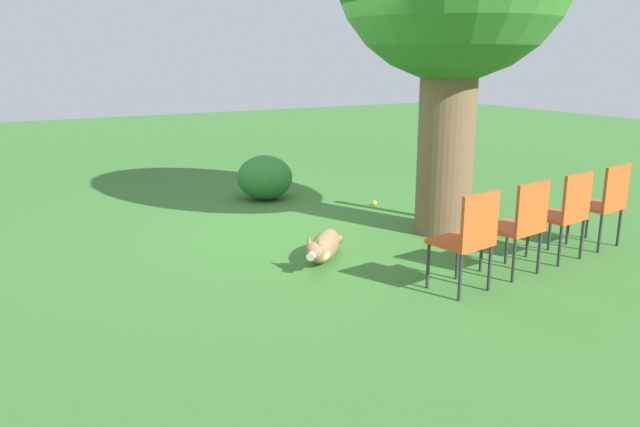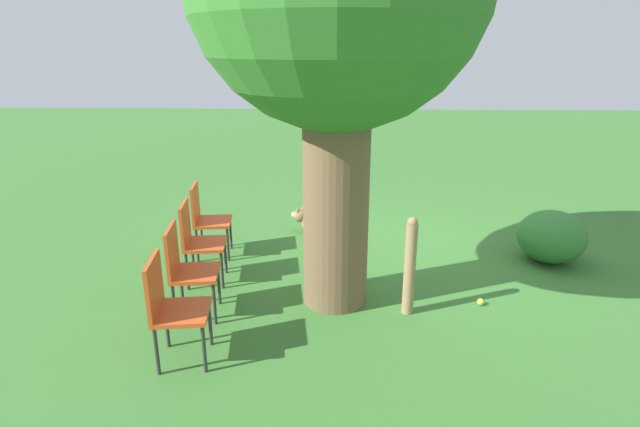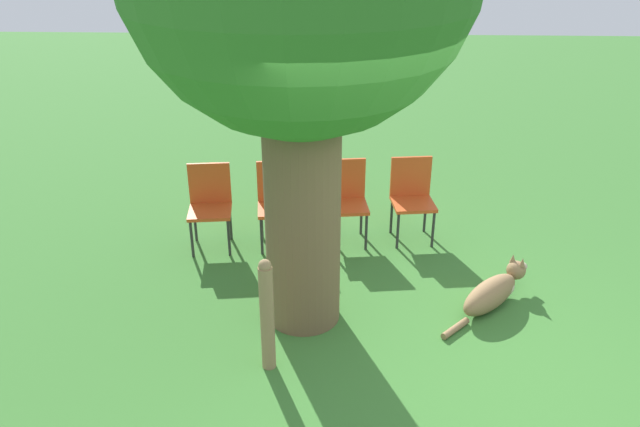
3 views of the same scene
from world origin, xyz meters
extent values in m
plane|color=#38702D|center=(0.00, 0.00, 0.00)|extent=(30.00, 30.00, 0.00)
cylinder|color=brown|center=(0.72, 1.12, 1.14)|extent=(0.63, 0.63, 2.29)
ellipsoid|color=olive|center=(0.91, -0.55, 0.14)|extent=(0.71, 0.70, 0.28)
ellipsoid|color=#C6B293|center=(1.06, -0.69, 0.13)|extent=(0.33, 0.33, 0.17)
sphere|color=olive|center=(1.22, -0.84, 0.22)|extent=(0.25, 0.25, 0.18)
cylinder|color=#C6B293|center=(1.29, -0.91, 0.20)|extent=(0.11, 0.11, 0.08)
cone|color=olive|center=(1.25, -0.81, 0.33)|extent=(0.06, 0.06, 0.08)
cone|color=olive|center=(1.18, -0.88, 0.33)|extent=(0.06, 0.06, 0.08)
cylinder|color=olive|center=(0.54, -0.19, 0.03)|extent=(0.29, 0.28, 0.06)
cylinder|color=#937551|center=(0.02, 1.36, 0.45)|extent=(0.11, 0.11, 0.91)
sphere|color=#937551|center=(0.02, 1.36, 0.92)|extent=(0.10, 0.10, 0.10)
cube|color=#D14C1E|center=(2.20, 0.04, 0.43)|extent=(0.47, 0.49, 0.04)
cube|color=#D14C1E|center=(2.39, 0.06, 0.67)|extent=(0.09, 0.44, 0.45)
cylinder|color=#2D2D2D|center=(2.04, -0.17, 0.21)|extent=(0.03, 0.03, 0.41)
cylinder|color=#2D2D2D|center=(2.00, 0.21, 0.21)|extent=(0.03, 0.03, 0.41)
cylinder|color=#2D2D2D|center=(2.40, -0.13, 0.21)|extent=(0.03, 0.03, 0.41)
cylinder|color=#2D2D2D|center=(2.35, 0.25, 0.21)|extent=(0.03, 0.03, 0.41)
cube|color=#D14C1E|center=(2.11, 0.75, 0.43)|extent=(0.47, 0.49, 0.04)
cube|color=#D14C1E|center=(2.30, 0.78, 0.67)|extent=(0.09, 0.44, 0.45)
cylinder|color=#2D2D2D|center=(1.95, 0.54, 0.21)|extent=(0.03, 0.03, 0.41)
cylinder|color=#2D2D2D|center=(1.91, 0.92, 0.21)|extent=(0.03, 0.03, 0.41)
cylinder|color=#2D2D2D|center=(2.31, 0.59, 0.21)|extent=(0.03, 0.03, 0.41)
cylinder|color=#2D2D2D|center=(2.26, 0.96, 0.21)|extent=(0.03, 0.03, 0.41)
cube|color=#D14C1E|center=(2.02, 1.47, 0.43)|extent=(0.47, 0.49, 0.04)
cube|color=#D14C1E|center=(2.21, 1.49, 0.67)|extent=(0.09, 0.44, 0.45)
cylinder|color=#2D2D2D|center=(1.86, 1.26, 0.21)|extent=(0.03, 0.03, 0.41)
cylinder|color=#2D2D2D|center=(1.82, 1.63, 0.21)|extent=(0.03, 0.03, 0.41)
cylinder|color=#2D2D2D|center=(2.22, 1.30, 0.21)|extent=(0.03, 0.03, 0.41)
cylinder|color=#2D2D2D|center=(2.17, 1.68, 0.21)|extent=(0.03, 0.03, 0.41)
cube|color=#D14C1E|center=(1.93, 2.18, 0.43)|extent=(0.47, 0.49, 0.04)
cube|color=#D14C1E|center=(2.12, 2.20, 0.67)|extent=(0.09, 0.44, 0.45)
cylinder|color=#2D2D2D|center=(1.77, 1.97, 0.21)|extent=(0.03, 0.03, 0.41)
cylinder|color=#2D2D2D|center=(1.73, 2.35, 0.21)|extent=(0.03, 0.03, 0.41)
cylinder|color=#2D2D2D|center=(2.13, 2.01, 0.21)|extent=(0.03, 0.03, 0.41)
cylinder|color=#2D2D2D|center=(2.08, 2.39, 0.21)|extent=(0.03, 0.03, 0.41)
camera|label=1|loc=(6.03, -3.54, 2.00)|focal=35.00mm
camera|label=2|loc=(0.70, 5.64, 2.44)|focal=28.00mm
camera|label=3|loc=(-3.88, 0.80, 3.25)|focal=35.00mm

